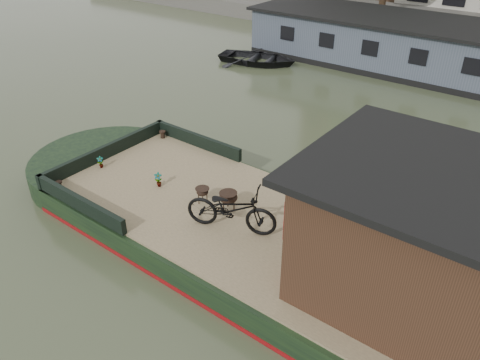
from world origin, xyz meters
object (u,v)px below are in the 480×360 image
Objects in this scene: bicycle at (231,209)px; brazier_front at (203,195)px; potted_plant_a at (158,180)px; brazier_rear at (228,201)px; cabin at (426,237)px; dinghy at (258,55)px.

bicycle is 1.23m from brazier_front.
brazier_rear reaches higher than potted_plant_a.
dinghy is at bearing 135.57° from cabin.
brazier_rear is at bearing 179.40° from cabin.
brazier_front is 0.10× the size of dinghy.
bicycle is 0.74m from brazier_rear.
potted_plant_a is 1.01× the size of brazier_front.
cabin is at bearing 1.94° from potted_plant_a.
cabin is at bearing 0.82° from brazier_front.
brazier_front is at bearing -164.70° from dinghy.
brazier_rear is (-0.47, 0.49, -0.27)m from bicycle.
cabin reaches higher than bicycle.
potted_plant_a is at bearing 63.80° from bicycle.
cabin is at bearing -103.12° from bicycle.
brazier_rear is at bearing 9.63° from brazier_front.
bicycle is at bearing -46.13° from brazier_rear.
brazier_rear is (0.65, 0.11, 0.04)m from brazier_front.
potted_plant_a is 0.82× the size of brazier_rear.
cabin reaches higher than dinghy.
cabin is 15.34m from dinghy.
dinghy is (-4.92, 10.89, -0.46)m from potted_plant_a.
cabin is 8.98× the size of brazier_rear.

